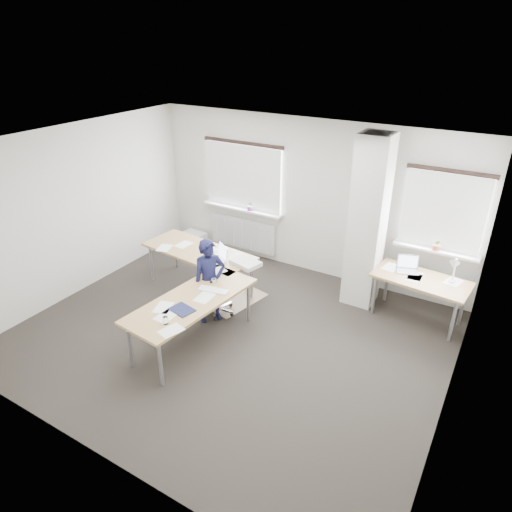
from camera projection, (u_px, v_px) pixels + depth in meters
The scene contains 8 objects.
ground at pixel (231, 335), 6.81m from camera, with size 6.00×6.00×0.00m, color black.
room_shell at pixel (257, 219), 6.29m from camera, with size 6.04×5.04×2.82m.
floor_mat at pixel (224, 294), 7.87m from camera, with size 1.19×1.01×0.01m, color #8E734D.
white_crate at pixel (194, 239), 9.57m from camera, with size 0.47×0.33×0.28m, color white.
desk_main at pixel (198, 275), 7.03m from camera, with size 2.41×2.84×0.96m.
desk_side at pixel (422, 281), 6.88m from camera, with size 1.47×0.85×1.22m.
task_chair at pixel (217, 297), 7.25m from camera, with size 0.53×0.53×0.98m.
person at pixel (210, 281), 6.89m from camera, with size 0.49×0.32×1.35m, color black.
Camera 1 is at (3.16, -4.59, 4.10)m, focal length 32.00 mm.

